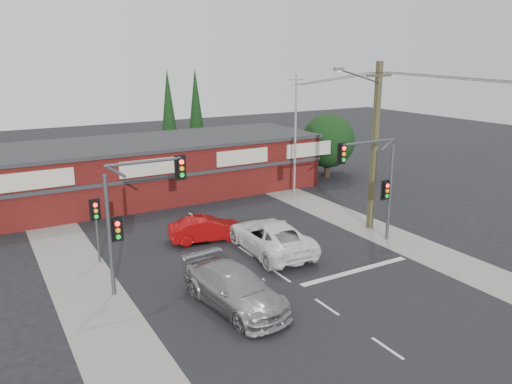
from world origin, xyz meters
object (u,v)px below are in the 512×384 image
red_sedan (206,229)px  utility_pole (373,142)px  shop_building (147,168)px  white_suv (271,236)px  silver_suv (235,288)px

red_sedan → utility_pole: (9.48, -3.09, 4.70)m
shop_building → utility_pole: bearing=-56.2°
white_suv → utility_pole: (7.17, 0.18, 4.53)m
shop_building → utility_pole: size_ratio=2.73×
white_suv → red_sedan: 4.01m
red_sedan → utility_pole: bearing=-96.8°
white_suv → utility_pole: bearing=-174.9°
silver_suv → red_sedan: 8.09m
white_suv → shop_building: bearing=-77.6°
white_suv → red_sedan: white_suv is taller
red_sedan → utility_pole: utility_pole is taller
white_suv → silver_suv: white_suv is taller
white_suv → utility_pole: 8.48m
silver_suv → utility_pole: size_ratio=0.58×
silver_suv → red_sedan: bearing=67.1°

